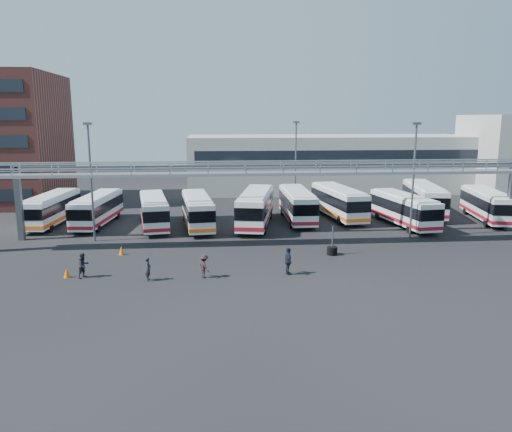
{
  "coord_description": "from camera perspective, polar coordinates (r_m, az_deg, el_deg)",
  "views": [
    {
      "loc": [
        -5.69,
        -35.39,
        10.55
      ],
      "look_at": [
        -2.04,
        6.0,
        2.38
      ],
      "focal_mm": 35.0,
      "sensor_mm": 36.0,
      "label": 1
    }
  ],
  "objects": [
    {
      "name": "bus_8",
      "position": [
        58.17,
        18.64,
        1.97
      ],
      "size": [
        4.64,
        11.54,
        3.42
      ],
      "rotation": [
        0.0,
        0.0,
        -0.19
      ],
      "color": "white",
      "rests_on": "ground"
    },
    {
      "name": "pedestrian_a",
      "position": [
        33.78,
        -12.23,
        -5.92
      ],
      "size": [
        0.4,
        0.59,
        1.6
      ],
      "primitive_type": "imported",
      "rotation": [
        0.0,
        0.0,
        1.55
      ],
      "color": "#212129",
      "rests_on": "ground"
    },
    {
      "name": "ground",
      "position": [
        37.36,
        3.94,
        -5.31
      ],
      "size": [
        140.0,
        140.0,
        0.0
      ],
      "primitive_type": "plane",
      "color": "black",
      "rests_on": "ground"
    },
    {
      "name": "pedestrian_b",
      "position": [
        35.54,
        -19.12,
        -5.35
      ],
      "size": [
        1.01,
        1.05,
        1.7
      ],
      "primitive_type": "imported",
      "rotation": [
        0.0,
        0.0,
        0.92
      ],
      "color": "#22202C",
      "rests_on": "ground"
    },
    {
      "name": "bus_9",
      "position": [
        57.31,
        24.89,
        1.25
      ],
      "size": [
        4.39,
        10.73,
        3.18
      ],
      "rotation": [
        0.0,
        0.0,
        -0.19
      ],
      "color": "white",
      "rests_on": "ground"
    },
    {
      "name": "cone_right",
      "position": [
        40.63,
        -15.12,
        -3.82
      ],
      "size": [
        0.44,
        0.44,
        0.69
      ],
      "primitive_type": "cone",
      "rotation": [
        0.0,
        0.0,
        -0.02
      ],
      "color": "orange",
      "rests_on": "ground"
    },
    {
      "name": "pedestrian_d",
      "position": [
        34.26,
        3.71,
        -5.17
      ],
      "size": [
        0.64,
        1.18,
        1.91
      ],
      "primitive_type": "imported",
      "rotation": [
        0.0,
        0.0,
        1.74
      ],
      "color": "black",
      "rests_on": "ground"
    },
    {
      "name": "bus_6",
      "position": [
        53.95,
        9.41,
        1.69
      ],
      "size": [
        3.78,
        11.22,
        3.34
      ],
      "rotation": [
        0.0,
        0.0,
        0.11
      ],
      "color": "white",
      "rests_on": "ground"
    },
    {
      "name": "bus_5",
      "position": [
        51.95,
        4.73,
        1.4
      ],
      "size": [
        2.61,
        10.8,
        3.27
      ],
      "rotation": [
        0.0,
        0.0,
        -0.01
      ],
      "color": "white",
      "rests_on": "ground"
    },
    {
      "name": "light_pole_left",
      "position": [
        44.86,
        -18.35,
        4.38
      ],
      "size": [
        0.7,
        0.35,
        10.21
      ],
      "color": "#4C4F54",
      "rests_on": "ground"
    },
    {
      "name": "light_pole_back",
      "position": [
        58.4,
        4.56,
        6.35
      ],
      "size": [
        0.7,
        0.35,
        10.21
      ],
      "color": "#4C4F54",
      "rests_on": "ground"
    },
    {
      "name": "pedestrian_c",
      "position": [
        33.76,
        -5.94,
        -5.73
      ],
      "size": [
        1.01,
        1.19,
        1.6
      ],
      "primitive_type": "imported",
      "rotation": [
        0.0,
        0.0,
        2.05
      ],
      "color": "black",
      "rests_on": "ground"
    },
    {
      "name": "bus_2",
      "position": [
        49.78,
        -11.61,
        0.66
      ],
      "size": [
        3.95,
        10.43,
        3.09
      ],
      "rotation": [
        0.0,
        0.0,
        0.16
      ],
      "color": "white",
      "rests_on": "ground"
    },
    {
      "name": "tire_stack",
      "position": [
        39.66,
        8.7,
        -3.85
      ],
      "size": [
        0.81,
        0.81,
        2.33
      ],
      "color": "black",
      "rests_on": "ground"
    },
    {
      "name": "bus_3",
      "position": [
        49.08,
        -6.71,
        0.71
      ],
      "size": [
        3.57,
        10.62,
        3.16
      ],
      "rotation": [
        0.0,
        0.0,
        0.11
      ],
      "color": "white",
      "rests_on": "ground"
    },
    {
      "name": "warehouse",
      "position": [
        75.77,
        8.53,
        6.04
      ],
      "size": [
        42.0,
        14.0,
        8.0
      ],
      "primitive_type": "cube",
      "color": "#9E9E99",
      "rests_on": "ground"
    },
    {
      "name": "bus_4",
      "position": [
        49.42,
        -0.04,
        1.07
      ],
      "size": [
        4.79,
        11.74,
        3.48
      ],
      "rotation": [
        0.0,
        0.0,
        -0.19
      ],
      "color": "white",
      "rests_on": "ground"
    },
    {
      "name": "light_pole_mid",
      "position": [
        46.18,
        17.57,
        4.61
      ],
      "size": [
        0.7,
        0.35,
        10.21
      ],
      "color": "#4C4F54",
      "rests_on": "ground"
    },
    {
      "name": "bus_7",
      "position": [
        51.58,
        16.51,
        0.83
      ],
      "size": [
        3.7,
        10.6,
        3.15
      ],
      "rotation": [
        0.0,
        0.0,
        0.13
      ],
      "color": "white",
      "rests_on": "ground"
    },
    {
      "name": "bus_0",
      "position": [
        53.92,
        -22.3,
        0.85
      ],
      "size": [
        3.2,
        10.39,
        3.11
      ],
      "rotation": [
        0.0,
        0.0,
        -0.08
      ],
      "color": "white",
      "rests_on": "ground"
    },
    {
      "name": "cone_left",
      "position": [
        36.08,
        -20.83,
        -6.08
      ],
      "size": [
        0.53,
        0.53,
        0.66
      ],
      "primitive_type": "cone",
      "rotation": [
        0.0,
        0.0,
        0.32
      ],
      "color": "orange",
      "rests_on": "ground"
    },
    {
      "name": "bus_1",
      "position": [
        52.23,
        -17.69,
        0.84
      ],
      "size": [
        3.38,
        10.32,
        3.08
      ],
      "rotation": [
        0.0,
        0.0,
        -0.1
      ],
      "color": "white",
      "rests_on": "ground"
    },
    {
      "name": "gantry",
      "position": [
        41.95,
        2.8,
        4.2
      ],
      "size": [
        51.4,
        5.15,
        7.1
      ],
      "color": "gray",
      "rests_on": "ground"
    }
  ]
}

